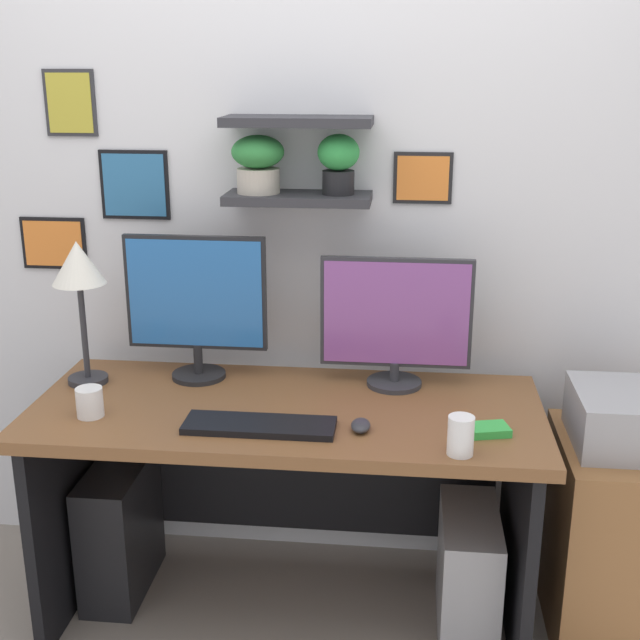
{
  "coord_description": "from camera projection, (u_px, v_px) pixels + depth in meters",
  "views": [
    {
      "loc": [
        0.36,
        -2.34,
        1.77
      ],
      "look_at": [
        0.1,
        0.05,
        1.02
      ],
      "focal_mm": 46.57,
      "sensor_mm": 36.0,
      "label": 1
    }
  ],
  "objects": [
    {
      "name": "back_wall_assembly",
      "position": [
        302.0,
        190.0,
        2.79
      ],
      "size": [
        4.4,
        0.24,
        2.7
      ],
      "color": "silver",
      "rests_on": "ground"
    },
    {
      "name": "drawer_cabinet",
      "position": [
        623.0,
        537.0,
        2.63
      ],
      "size": [
        0.44,
        0.5,
        0.65
      ],
      "primitive_type": "cube",
      "color": "brown",
      "rests_on": "ground"
    },
    {
      "name": "computer_tower_right",
      "position": [
        468.0,
        573.0,
        2.65
      ],
      "size": [
        0.18,
        0.4,
        0.41
      ],
      "primitive_type": "cube",
      "color": "#99999E",
      "rests_on": "ground"
    },
    {
      "name": "water_cup",
      "position": [
        461.0,
        436.0,
        2.23
      ],
      "size": [
        0.07,
        0.07,
        0.11
      ],
      "primitive_type": "cylinder",
      "color": "white",
      "rests_on": "desk"
    },
    {
      "name": "keyboard",
      "position": [
        260.0,
        425.0,
        2.4
      ],
      "size": [
        0.44,
        0.14,
        0.02
      ],
      "primitive_type": "cube",
      "color": "black",
      "rests_on": "desk"
    },
    {
      "name": "computer_mouse",
      "position": [
        361.0,
        425.0,
        2.39
      ],
      "size": [
        0.06,
        0.09,
        0.03
      ],
      "primitive_type": "ellipsoid",
      "color": "#2D2D33",
      "rests_on": "desk"
    },
    {
      "name": "coffee_mug",
      "position": [
        90.0,
        402.0,
        2.48
      ],
      "size": [
        0.08,
        0.08,
        0.09
      ],
      "primitive_type": "cylinder",
      "color": "white",
      "rests_on": "desk"
    },
    {
      "name": "computer_tower_left",
      "position": [
        120.0,
        529.0,
        2.86
      ],
      "size": [
        0.18,
        0.4,
        0.46
      ],
      "primitive_type": "cube",
      "color": "black",
      "rests_on": "ground"
    },
    {
      "name": "ground_plane",
      "position": [
        289.0,
        612.0,
        2.79
      ],
      "size": [
        8.0,
        8.0,
        0.0
      ],
      "primitive_type": "plane",
      "color": "gray"
    },
    {
      "name": "printer",
      "position": [
        637.0,
        419.0,
        2.51
      ],
      "size": [
        0.38,
        0.34,
        0.17
      ],
      "primitive_type": "cube",
      "color": "#9E9EA3",
      "rests_on": "drawer_cabinet"
    },
    {
      "name": "desk",
      "position": [
        289.0,
        460.0,
        2.68
      ],
      "size": [
        1.58,
        0.68,
        0.75
      ],
      "color": "brown",
      "rests_on": "ground"
    },
    {
      "name": "monitor_left",
      "position": [
        196.0,
        302.0,
        2.72
      ],
      "size": [
        0.47,
        0.18,
        0.48
      ],
      "color": "black",
      "rests_on": "desk"
    },
    {
      "name": "scissors_tray",
      "position": [
        487.0,
        430.0,
        2.37
      ],
      "size": [
        0.14,
        0.11,
        0.02
      ],
      "primitive_type": "cube",
      "rotation": [
        0.0,
        0.0,
        0.24
      ],
      "color": "green",
      "rests_on": "desk"
    },
    {
      "name": "monitor_right",
      "position": [
        396.0,
        320.0,
        2.67
      ],
      "size": [
        0.49,
        0.18,
        0.43
      ],
      "color": "#2D2D33",
      "rests_on": "desk"
    },
    {
      "name": "desk_lamp",
      "position": [
        79.0,
        274.0,
        2.64
      ],
      "size": [
        0.17,
        0.17,
        0.48
      ],
      "color": "#2D2D33",
      "rests_on": "desk"
    }
  ]
}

